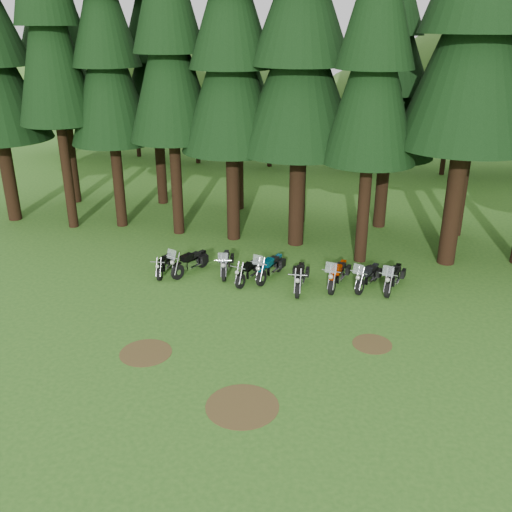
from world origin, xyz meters
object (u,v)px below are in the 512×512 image
object	(u,v)px
motorcycle_3	(249,272)
motorcycle_5	(300,278)
motorcycle_0	(164,265)
motorcycle_6	(338,275)
motorcycle_2	(225,264)
motorcycle_8	(393,279)
motorcycle_7	(367,277)
motorcycle_1	(190,263)
motorcycle_4	(270,268)

from	to	relation	value
motorcycle_3	motorcycle_5	bearing A→B (deg)	8.72
motorcycle_0	motorcycle_6	distance (m)	7.69
motorcycle_2	motorcycle_6	world-z (taller)	motorcycle_6
motorcycle_5	motorcycle_8	size ratio (longest dim) A/B	0.99
motorcycle_6	motorcycle_3	bearing A→B (deg)	-164.72
motorcycle_6	motorcycle_7	distance (m)	1.26
motorcycle_5	motorcycle_6	distance (m)	1.66
motorcycle_1	motorcycle_6	bearing A→B (deg)	24.08
motorcycle_4	motorcycle_6	distance (m)	2.97
motorcycle_4	motorcycle_7	world-z (taller)	motorcycle_4
motorcycle_0	motorcycle_4	xyz separation A→B (m)	(4.70, 0.67, 0.10)
motorcycle_3	motorcycle_8	distance (m)	6.12
motorcycle_4	motorcycle_8	size ratio (longest dim) A/B	1.00
motorcycle_3	motorcycle_5	xyz separation A→B (m)	(2.25, -0.21, 0.04)
motorcycle_7	motorcycle_5	bearing A→B (deg)	-144.16
motorcycle_0	motorcycle_3	bearing A→B (deg)	-3.68
motorcycle_4	motorcycle_5	distance (m)	1.62
motorcycle_1	motorcycle_8	size ratio (longest dim) A/B	0.96
motorcycle_5	motorcycle_4	bearing A→B (deg)	148.37
motorcycle_0	motorcycle_4	distance (m)	4.75
motorcycle_3	motorcycle_7	distance (m)	5.06
motorcycle_0	motorcycle_3	xyz separation A→B (m)	(3.90, 0.16, 0.04)
motorcycle_2	motorcycle_3	bearing A→B (deg)	-35.38
motorcycle_4	motorcycle_1	bearing A→B (deg)	-160.95
motorcycle_2	motorcycle_6	xyz separation A→B (m)	(5.02, -0.07, 0.04)
motorcycle_3	motorcycle_5	world-z (taller)	motorcycle_5
motorcycle_1	motorcycle_3	size ratio (longest dim) A/B	1.08
motorcycle_0	motorcycle_3	world-z (taller)	motorcycle_3
motorcycle_8	motorcycle_7	bearing A→B (deg)	-164.31
motorcycle_1	motorcycle_4	size ratio (longest dim) A/B	0.96
motorcycle_3	motorcycle_6	distance (m)	3.80
motorcycle_4	motorcycle_6	xyz separation A→B (m)	(2.97, -0.06, 0.01)
motorcycle_1	motorcycle_5	size ratio (longest dim) A/B	0.98
motorcycle_6	motorcycle_4	bearing A→B (deg)	-172.82
motorcycle_6	motorcycle_0	bearing A→B (deg)	-167.04
motorcycle_2	motorcycle_6	size ratio (longest dim) A/B	0.92
motorcycle_4	motorcycle_5	xyz separation A→B (m)	(1.45, -0.73, -0.02)
motorcycle_2	motorcycle_8	xyz separation A→B (m)	(7.32, 0.20, 0.02)
motorcycle_0	motorcycle_8	xyz separation A→B (m)	(9.97, 0.87, 0.10)
motorcycle_2	motorcycle_4	distance (m)	2.05
motorcycle_2	motorcycle_4	xyz separation A→B (m)	(2.05, -0.00, 0.02)
motorcycle_3	motorcycle_4	bearing A→B (deg)	46.86
motorcycle_7	motorcycle_2	bearing A→B (deg)	-160.14
motorcycle_3	motorcycle_4	xyz separation A→B (m)	(0.80, 0.52, 0.05)
motorcycle_0	motorcycle_2	xyz separation A→B (m)	(2.65, 0.68, 0.07)
motorcycle_3	motorcycle_4	size ratio (longest dim) A/B	0.90
motorcycle_5	motorcycle_7	size ratio (longest dim) A/B	1.04
motorcycle_2	motorcycle_3	distance (m)	1.35
motorcycle_3	motorcycle_2	bearing A→B (deg)	171.31
motorcycle_0	motorcycle_6	size ratio (longest dim) A/B	0.80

